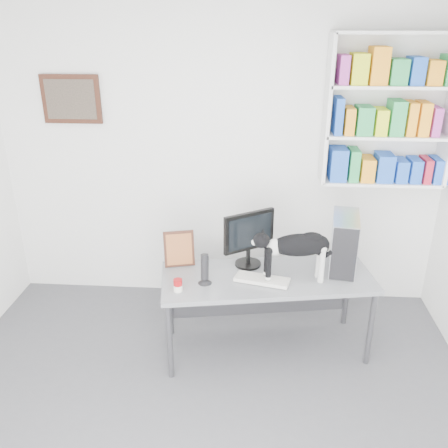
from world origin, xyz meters
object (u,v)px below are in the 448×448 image
object	(u,v)px
leaning_print	(179,248)
soup_can	(178,285)
keyboard	(262,279)
bookshelf	(389,111)
desk	(266,313)
cat	(297,257)
monitor	(249,239)
speaker	(205,269)
pc_tower	(344,243)

from	to	relation	value
leaning_print	soup_can	world-z (taller)	leaning_print
keyboard	soup_can	xyz separation A→B (m)	(-0.62, -0.19, 0.03)
bookshelf	soup_can	bearing A→B (deg)	-148.15
desk	soup_can	world-z (taller)	soup_can
bookshelf	leaning_print	size ratio (longest dim) A/B	4.08
keyboard	cat	xyz separation A→B (m)	(0.26, 0.03, 0.19)
monitor	leaning_print	xyz separation A→B (m)	(-0.56, -0.04, -0.09)
keyboard	bookshelf	bearing A→B (deg)	53.22
soup_can	speaker	bearing A→B (deg)	34.89
leaning_print	cat	size ratio (longest dim) A/B	0.46
soup_can	cat	size ratio (longest dim) A/B	0.15
soup_can	monitor	bearing A→B (deg)	41.22
desk	pc_tower	world-z (taller)	pc_tower
speaker	leaning_print	world-z (taller)	leaning_print
leaning_print	soup_can	distance (m)	0.42
leaning_print	soup_can	bearing A→B (deg)	-96.67
monitor	soup_can	size ratio (longest dim) A/B	4.89
pc_tower	soup_can	world-z (taller)	pc_tower
leaning_print	cat	distance (m)	0.95
bookshelf	speaker	xyz separation A→B (m)	(-1.44, -0.88, -1.04)
monitor	leaning_print	bearing A→B (deg)	151.09
leaning_print	cat	bearing A→B (deg)	-25.49
pc_tower	speaker	distance (m)	1.13
keyboard	speaker	size ratio (longest dim) A/B	1.67
leaning_print	soup_can	size ratio (longest dim) A/B	3.13
pc_tower	speaker	world-z (taller)	pc_tower
desk	pc_tower	xyz separation A→B (m)	(0.60, 0.18, 0.57)
bookshelf	cat	size ratio (longest dim) A/B	1.87
bookshelf	cat	xyz separation A→B (m)	(-0.74, -0.79, -0.96)
leaning_print	soup_can	xyz separation A→B (m)	(0.05, -0.41, -0.10)
pc_tower	cat	xyz separation A→B (m)	(-0.39, -0.24, -0.02)
desk	keyboard	xyz separation A→B (m)	(-0.04, -0.09, 0.36)
keyboard	monitor	bearing A→B (deg)	127.73
keyboard	soup_can	world-z (taller)	soup_can
soup_can	leaning_print	bearing A→B (deg)	97.34
speaker	cat	distance (m)	0.70
monitor	keyboard	world-z (taller)	monitor
speaker	leaning_print	size ratio (longest dim) A/B	0.82
pc_tower	leaning_print	xyz separation A→B (m)	(-1.32, -0.05, -0.07)
soup_can	cat	xyz separation A→B (m)	(0.88, 0.22, 0.16)
keyboard	desk	bearing A→B (deg)	78.45
cat	keyboard	bearing A→B (deg)	178.18
bookshelf	keyboard	size ratio (longest dim) A/B	2.98
keyboard	soup_can	distance (m)	0.65
pc_tower	soup_can	distance (m)	1.36
keyboard	speaker	distance (m)	0.45
keyboard	cat	world-z (taller)	cat
pc_tower	leaning_print	bearing A→B (deg)	-168.88
bookshelf	soup_can	size ratio (longest dim) A/B	12.77
keyboard	speaker	bearing A→B (deg)	-158.74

